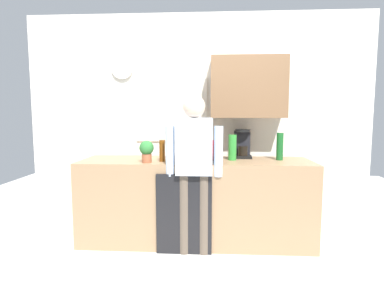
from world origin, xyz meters
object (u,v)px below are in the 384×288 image
at_px(bottle_dark_sauce, 216,154).
at_px(bottle_amber_beer, 162,151).
at_px(bottle_red_vinegar, 212,150).
at_px(storage_canister, 197,152).
at_px(coffee_maker, 242,145).
at_px(bottle_green_wine, 280,146).
at_px(bottle_clear_soda, 232,147).
at_px(person_at_sink, 194,161).
at_px(potted_plant, 147,150).
at_px(cup_terracotta_mug, 170,154).

bearing_deg(bottle_dark_sauce, bottle_amber_beer, 176.70).
bearing_deg(bottle_red_vinegar, storage_canister, -177.51).
distance_m(coffee_maker, bottle_green_wine, 0.42).
distance_m(bottle_amber_beer, bottle_dark_sauce, 0.57).
bearing_deg(bottle_amber_beer, bottle_clear_soda, 10.49).
relative_size(bottle_clear_soda, bottle_green_wine, 0.93).
bearing_deg(coffee_maker, person_at_sink, -135.43).
height_order(bottle_amber_beer, bottle_dark_sauce, bottle_amber_beer).
distance_m(bottle_red_vinegar, bottle_green_wine, 0.74).
distance_m(bottle_clear_soda, bottle_dark_sauce, 0.26).
height_order(coffee_maker, person_at_sink, person_at_sink).
height_order(coffee_maker, bottle_amber_beer, coffee_maker).
xyz_separation_m(bottle_amber_beer, person_at_sink, (0.35, -0.19, -0.08)).
xyz_separation_m(bottle_clear_soda, potted_plant, (-0.90, -0.22, -0.01)).
relative_size(potted_plant, storage_canister, 1.35).
distance_m(bottle_dark_sauce, storage_canister, 0.26).
bearing_deg(bottle_amber_beer, coffee_maker, 20.90).
xyz_separation_m(coffee_maker, bottle_red_vinegar, (-0.35, -0.21, -0.04)).
relative_size(bottle_clear_soda, potted_plant, 1.22).
distance_m(coffee_maker, bottle_clear_soda, 0.24).
bearing_deg(bottle_red_vinegar, coffee_maker, 30.80).
relative_size(cup_terracotta_mug, person_at_sink, 0.06).
xyz_separation_m(bottle_clear_soda, bottle_green_wine, (0.52, 0.04, 0.01)).
xyz_separation_m(bottle_green_wine, storage_canister, (-0.91, -0.06, -0.06)).
height_order(potted_plant, person_at_sink, person_at_sink).
bearing_deg(bottle_clear_soda, storage_canister, -177.21).
height_order(bottle_dark_sauce, cup_terracotta_mug, bottle_dark_sauce).
xyz_separation_m(bottle_red_vinegar, bottle_dark_sauce, (0.04, -0.16, -0.02)).
bearing_deg(bottle_clear_soda, bottle_red_vinegar, -176.98).
xyz_separation_m(bottle_red_vinegar, storage_canister, (-0.17, -0.01, -0.03)).
bearing_deg(bottle_amber_beer, bottle_dark_sauce, -3.30).
bearing_deg(coffee_maker, bottle_green_wine, -22.15).
bearing_deg(bottle_red_vinegar, bottle_clear_soda, 3.02).
xyz_separation_m(bottle_clear_soda, bottle_amber_beer, (-0.75, -0.14, -0.02)).
xyz_separation_m(coffee_maker, bottle_green_wine, (0.39, -0.16, 0.00)).
bearing_deg(storage_canister, bottle_amber_beer, -161.63).
xyz_separation_m(bottle_amber_beer, storage_canister, (0.36, 0.12, -0.03)).
relative_size(bottle_red_vinegar, storage_canister, 1.29).
distance_m(bottle_red_vinegar, storage_canister, 0.17).
bearing_deg(coffee_maker, bottle_clear_soda, -123.13).
relative_size(bottle_clear_soda, person_at_sink, 0.17).
bearing_deg(cup_terracotta_mug, bottle_red_vinegar, -15.99).
height_order(bottle_dark_sauce, person_at_sink, person_at_sink).
relative_size(coffee_maker, bottle_green_wine, 1.10).
xyz_separation_m(bottle_dark_sauce, person_at_sink, (-0.22, -0.15, -0.06)).
xyz_separation_m(bottle_amber_beer, potted_plant, (-0.15, -0.08, 0.02)).
bearing_deg(bottle_clear_soda, coffee_maker, 56.87).
xyz_separation_m(bottle_clear_soda, bottle_red_vinegar, (-0.22, -0.01, -0.03)).
xyz_separation_m(bottle_green_wine, cup_terracotta_mug, (-1.23, 0.09, -0.10)).
distance_m(bottle_clear_soda, bottle_amber_beer, 0.76).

